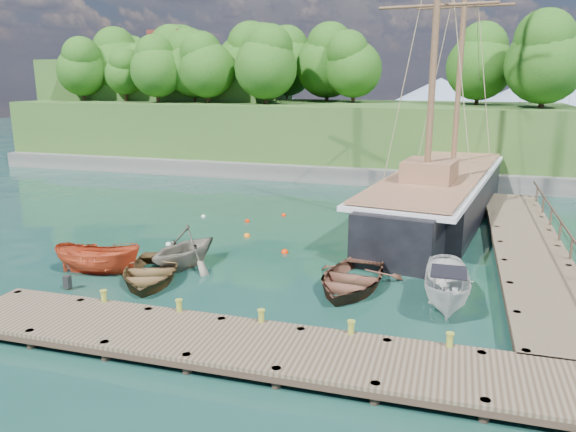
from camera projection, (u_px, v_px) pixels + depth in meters
name	position (u px, v px, depth m)	size (l,w,h in m)	color
ground	(257.00, 280.00, 24.00)	(160.00, 160.00, 0.00)	#143628
dock_near	(246.00, 346.00, 17.30)	(20.00, 3.20, 1.10)	#483828
dock_east	(528.00, 247.00, 27.22)	(3.20, 24.00, 1.10)	#483828
bollard_0	(106.00, 317.00, 20.37)	(0.26, 0.26, 0.45)	olive
bollard_1	(180.00, 327.00, 19.54)	(0.26, 0.26, 0.45)	olive
bollard_2	(262.00, 339.00, 18.71)	(0.26, 0.26, 0.45)	olive
bollard_3	(350.00, 351.00, 17.88)	(0.26, 0.26, 0.45)	olive
bollard_4	(448.00, 364.00, 17.05)	(0.26, 0.26, 0.45)	olive
rowboat_0	(150.00, 280.00, 23.99)	(3.47, 4.86, 1.01)	#523B20
rowboat_1	(185.00, 266.00, 25.72)	(3.38, 3.91, 2.06)	#6F695A
rowboat_2	(350.00, 288.00, 23.14)	(3.67, 5.13, 1.06)	#513022
motorboat_orange	(99.00, 274.00, 24.78)	(1.51, 4.02, 1.55)	#BA401F
cabin_boat_white	(446.00, 307.00, 21.23)	(1.71, 4.56, 1.76)	silver
schooner	(439.00, 197.00, 34.53)	(8.68, 29.08, 21.68)	black
mooring_buoy_0	(168.00, 245.00, 28.95)	(0.29, 0.29, 0.29)	silver
mooring_buoy_1	(247.00, 237.00, 30.47)	(0.36, 0.36, 0.36)	orange
mooring_buoy_2	(285.00, 253.00, 27.68)	(0.36, 0.36, 0.36)	#E83003
mooring_buoy_3	(368.00, 244.00, 29.13)	(0.30, 0.30, 0.30)	silver
mooring_buoy_4	(247.00, 222.00, 33.53)	(0.30, 0.30, 0.30)	red
mooring_buoy_5	(284.00, 216.00, 34.93)	(0.29, 0.29, 0.29)	red
mooring_buoy_6	(203.00, 217.00, 34.65)	(0.28, 0.28, 0.28)	silver
headland	(240.00, 106.00, 55.34)	(51.00, 19.31, 12.90)	#474744
distant_ridge	(435.00, 102.00, 86.77)	(117.00, 40.00, 10.00)	#728CA5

